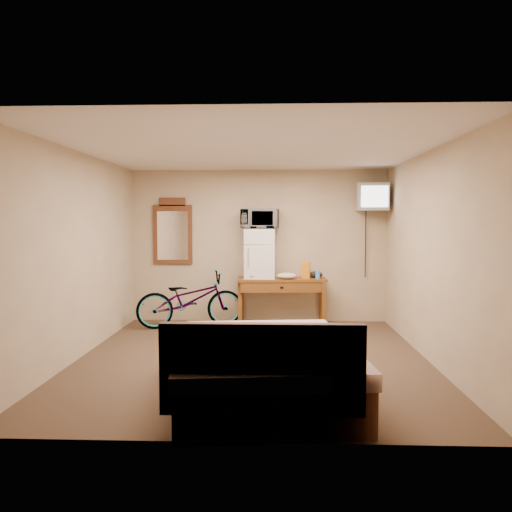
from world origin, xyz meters
The scene contains 13 objects.
room centered at (0.00, 0.00, 1.25)m, with size 4.60×4.64×2.50m.
desk centered at (0.38, 2.00, 0.64)m, with size 1.44×0.62×0.75m.
mini_fridge centered at (0.03, 2.04, 1.15)m, with size 0.49×0.48×0.79m.
microwave centered at (0.03, 2.04, 1.70)m, with size 0.58×0.39×0.32m, color white.
snack_bag centered at (0.77, 2.00, 0.88)m, with size 0.13×0.08×0.27m, color orange.
blue_cup centered at (0.95, 1.94, 0.81)m, with size 0.07×0.07×0.13m, color #4399E6.
cloth_cream centered at (0.46, 1.91, 0.80)m, with size 0.32×0.24×0.10m, color beige.
cloth_dark_a centered at (-0.09, 1.90, 0.79)m, with size 0.23×0.17×0.09m, color black.
cloth_dark_b centered at (0.93, 2.12, 0.80)m, with size 0.23×0.18×0.10m, color black.
crt_television centered at (1.80, 2.02, 2.04)m, with size 0.52×0.60×0.43m.
wall_mirror centered at (-1.42, 2.27, 1.48)m, with size 0.64×0.04×1.09m.
bicycle centered at (-1.05, 1.76, 0.44)m, with size 0.58×1.67×0.88m, color black.
bed centered at (0.18, -1.37, 0.29)m, with size 1.80×2.26×0.90m.
Camera 1 is at (0.27, -5.93, 1.66)m, focal length 35.00 mm.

